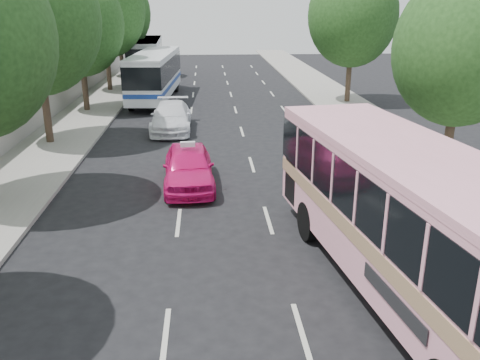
{
  "coord_description": "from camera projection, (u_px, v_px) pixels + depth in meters",
  "views": [
    {
      "loc": [
        -0.94,
        -11.03,
        6.66
      ],
      "look_at": [
        0.04,
        3.41,
        1.6
      ],
      "focal_mm": 38.0,
      "sensor_mm": 36.0,
      "label": 1
    }
  ],
  "objects": [
    {
      "name": "ground",
      "position": [
        248.0,
        286.0,
        12.64
      ],
      "size": [
        120.0,
        120.0,
        0.0
      ],
      "primitive_type": "plane",
      "color": "black",
      "rests_on": "ground"
    },
    {
      "name": "sidewalk_left",
      "position": [
        82.0,
        117.0,
        30.91
      ],
      "size": [
        4.0,
        90.0,
        0.15
      ],
      "primitive_type": "cube",
      "color": "#9E998E",
      "rests_on": "ground"
    },
    {
      "name": "sidewalk_right",
      "position": [
        356.0,
        114.0,
        32.0
      ],
      "size": [
        4.0,
        90.0,
        0.12
      ],
      "primitive_type": "cube",
      "color": "#9E998E",
      "rests_on": "ground"
    },
    {
      "name": "low_wall",
      "position": [
        50.0,
        104.0,
        30.52
      ],
      "size": [
        0.3,
        90.0,
        1.5
      ],
      "primitive_type": "cube",
      "color": "#9E998E",
      "rests_on": "sidewalk_left"
    },
    {
      "name": "tree_left_c",
      "position": [
        36.0,
        15.0,
        23.2
      ],
      "size": [
        6.0,
        6.0,
        9.35
      ],
      "color": "#38281E",
      "rests_on": "ground"
    },
    {
      "name": "tree_left_d",
      "position": [
        79.0,
        21.0,
        30.91
      ],
      "size": [
        5.52,
        5.52,
        8.6
      ],
      "color": "#38281E",
      "rests_on": "ground"
    },
    {
      "name": "tree_left_e",
      "position": [
        104.0,
        6.0,
        38.18
      ],
      "size": [
        6.3,
        6.3,
        9.82
      ],
      "color": "#38281E",
      "rests_on": "ground"
    },
    {
      "name": "tree_left_f",
      "position": [
        119.0,
        11.0,
        45.85
      ],
      "size": [
        5.88,
        5.88,
        9.16
      ],
      "color": "#38281E",
      "rests_on": "ground"
    },
    {
      "name": "tree_right_near",
      "position": [
        465.0,
        44.0,
        18.97
      ],
      "size": [
        5.1,
        5.1,
        7.95
      ],
      "color": "#38281E",
      "rests_on": "ground"
    },
    {
      "name": "tree_right_far",
      "position": [
        354.0,
        11.0,
        33.75
      ],
      "size": [
        6.0,
        6.0,
        9.35
      ],
      "color": "#38281E",
      "rests_on": "ground"
    },
    {
      "name": "pink_bus",
      "position": [
        412.0,
        209.0,
        11.54
      ],
      "size": [
        4.33,
        11.47,
        3.57
      ],
      "rotation": [
        0.0,
        0.0,
        0.14
      ],
      "color": "#F89FB6",
      "rests_on": "ground"
    },
    {
      "name": "pink_taxi",
      "position": [
        189.0,
        167.0,
        19.24
      ],
      "size": [
        2.08,
        4.72,
        1.58
      ],
      "primitive_type": "imported",
      "rotation": [
        0.0,
        0.0,
        0.05
      ],
      "color": "#E71473",
      "rests_on": "ground"
    },
    {
      "name": "white_pickup",
      "position": [
        171.0,
        117.0,
        27.77
      ],
      "size": [
        2.17,
        5.24,
        1.51
      ],
      "primitive_type": "imported",
      "rotation": [
        0.0,
        0.0,
        0.01
      ],
      "color": "white",
      "rests_on": "ground"
    },
    {
      "name": "tour_coach_front",
      "position": [
        155.0,
        72.0,
        36.12
      ],
      "size": [
        3.1,
        11.37,
        3.37
      ],
      "rotation": [
        0.0,
        0.0,
        -0.06
      ],
      "color": "silver",
      "rests_on": "ground"
    },
    {
      "name": "tour_coach_rear",
      "position": [
        146.0,
        55.0,
        46.41
      ],
      "size": [
        3.1,
        11.98,
        3.55
      ],
      "rotation": [
        0.0,
        0.0,
        0.05
      ],
      "color": "silver",
      "rests_on": "ground"
    },
    {
      "name": "taxi_roof_sign",
      "position": [
        188.0,
        144.0,
        18.95
      ],
      "size": [
        0.56,
        0.2,
        0.18
      ],
      "primitive_type": "cube",
      "rotation": [
        0.0,
        0.0,
        0.05
      ],
      "color": "silver",
      "rests_on": "pink_taxi"
    }
  ]
}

